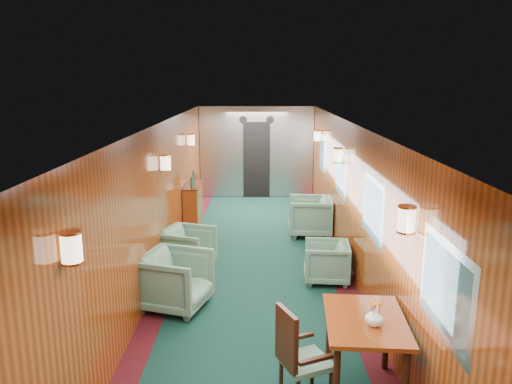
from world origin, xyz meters
TOP-DOWN VIEW (x-y plane):
  - room at (0.00, 0.00)m, footprint 12.00×12.10m
  - bulkhead at (0.00, 5.91)m, footprint 2.98×0.17m
  - windows_right at (1.49, 0.25)m, footprint 0.02×8.60m
  - wall_sconces at (0.00, 0.57)m, footprint 2.97×7.97m
  - dining_table at (1.07, -2.71)m, footprint 0.84×1.14m
  - side_chair at (0.40, -2.88)m, footprint 0.57×0.59m
  - credenza at (-1.34, 3.13)m, footprint 0.32×1.01m
  - flower_vase at (1.12, -2.85)m, footprint 0.21×0.21m
  - armchair_left_near at (-1.09, -0.78)m, footprint 1.07×1.05m
  - armchair_left_far at (-1.11, 0.63)m, footprint 0.97×0.95m
  - armchair_right_near at (1.09, 0.14)m, footprint 0.75×0.73m
  - armchair_right_far at (1.08, 2.51)m, footprint 0.91×0.89m

SIDE VIEW (x-z plane):
  - armchair_right_near at x=1.09m, z-range 0.00..0.63m
  - armchair_left_far at x=-1.11m, z-range 0.00..0.70m
  - armchair_right_far at x=1.08m, z-range 0.00..0.78m
  - armchair_left_near at x=-1.09m, z-range 0.00..0.78m
  - credenza at x=-1.34m, z-range -0.13..1.06m
  - side_chair at x=0.40m, z-range 0.04..1.04m
  - dining_table at x=1.07m, z-range 0.28..1.09m
  - flower_vase at x=1.12m, z-range 0.81..0.99m
  - bulkhead at x=0.00m, z-range -0.01..2.38m
  - windows_right at x=1.49m, z-range 1.05..1.85m
  - room at x=0.00m, z-range 0.43..2.83m
  - wall_sconces at x=0.00m, z-range 1.66..1.91m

